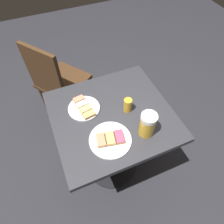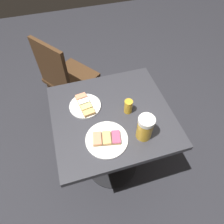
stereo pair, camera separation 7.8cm
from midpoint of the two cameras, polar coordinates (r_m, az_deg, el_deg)
ground_plane at (r=1.87m, az=1.24°, el=-14.70°), size 6.00×6.00×0.00m
cafe_table at (r=1.35m, az=1.66°, el=-5.28°), size 0.67×0.71×0.76m
plate_near at (r=1.09m, az=0.53°, el=-7.83°), size 0.23×0.23×0.03m
plate_far at (r=1.23m, az=-5.92°, el=1.82°), size 0.19×0.19×0.03m
beer_mug at (r=1.07m, az=11.51°, el=-4.30°), size 0.14×0.09×0.16m
beer_glass_small at (r=1.18m, az=6.57°, el=1.50°), size 0.05×0.05×0.09m
cafe_chair at (r=1.82m, az=-12.10°, el=9.86°), size 0.53×0.53×0.90m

